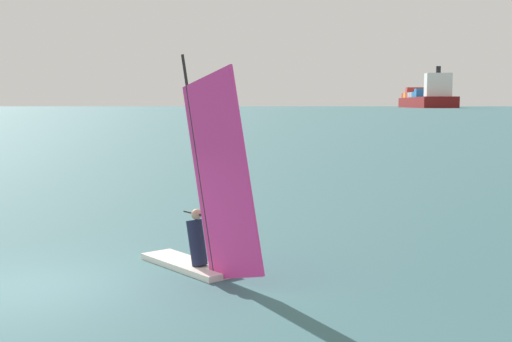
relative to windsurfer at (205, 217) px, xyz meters
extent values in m
plane|color=#386066|center=(-2.89, -1.27, -1.13)|extent=(4000.00, 4000.00, 0.00)
cube|color=white|center=(-0.45, 0.45, -1.07)|extent=(2.32, 2.32, 0.12)
cylinder|color=black|center=(-0.15, 0.15, 1.10)|extent=(0.82, 0.82, 4.24)
cube|color=#D8338C|center=(0.39, -0.39, 0.87)|extent=(1.81, 1.81, 4.16)
cylinder|color=black|center=(0.06, -0.06, 0.03)|extent=(1.18, 1.18, 0.04)
cylinder|color=#191E38|center=(-0.20, 0.20, -0.55)|extent=(0.60, 0.60, 0.97)
sphere|color=tan|center=(-0.20, 0.20, 0.02)|extent=(0.22, 0.22, 0.22)
cube|color=maroon|center=(107.18, 624.98, 3.77)|extent=(31.20, 157.48, 9.80)
cube|color=silver|center=(107.84, 565.26, 18.83)|extent=(21.66, 15.46, 20.32)
cylinder|color=black|center=(107.84, 565.26, 31.99)|extent=(4.00, 4.00, 6.00)
cube|color=#1E66AD|center=(107.42, 603.16, 12.57)|extent=(26.64, 12.82, 7.80)
cube|color=#1E66AD|center=(107.27, 617.08, 11.27)|extent=(26.64, 12.82, 5.20)
cube|color=#99999E|center=(107.11, 631.00, 11.27)|extent=(26.64, 12.82, 5.20)
cube|color=#99999E|center=(106.95, 644.92, 11.27)|extent=(26.64, 12.82, 5.20)
cube|color=red|center=(106.80, 658.84, 13.87)|extent=(26.64, 12.82, 10.40)
cube|color=gold|center=(106.64, 672.76, 11.27)|extent=(26.64, 12.82, 5.20)
cube|color=red|center=(106.49, 686.68, 11.27)|extent=(26.64, 12.82, 5.20)
camera|label=1|loc=(2.17, -12.43, 2.23)|focal=45.32mm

